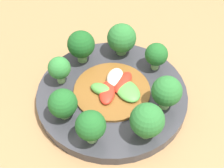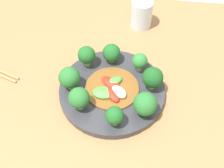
{
  "view_description": "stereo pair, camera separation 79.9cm",
  "coord_description": "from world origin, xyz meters",
  "px_view_note": "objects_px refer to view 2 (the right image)",
  "views": [
    {
      "loc": [
        -0.32,
        0.18,
        1.18
      ],
      "look_at": [
        0.02,
        0.01,
        0.77
      ],
      "focal_mm": 50.0,
      "sensor_mm": 36.0,
      "label": 1
    },
    {
      "loc": [
        0.08,
        -0.48,
        1.4
      ],
      "look_at": [
        0.02,
        0.01,
        0.77
      ],
      "focal_mm": 50.0,
      "sensor_mm": 36.0,
      "label": 2
    }
  ],
  "objects_px": {
    "broccoli_north": "(111,53)",
    "broccoli_west": "(70,77)",
    "broccoli_northeast": "(140,61)",
    "stirfry_center": "(111,89)",
    "plate": "(112,91)",
    "drinking_glass": "(142,14)",
    "broccoli_southeast": "(145,104)",
    "broccoli_southwest": "(79,98)",
    "broccoli_south": "(114,116)",
    "broccoli_northwest": "(87,55)",
    "broccoli_east": "(153,78)"
  },
  "relations": [
    {
      "from": "broccoli_northeast",
      "to": "broccoli_west",
      "type": "bearing_deg",
      "value": -155.98
    },
    {
      "from": "broccoli_southeast",
      "to": "broccoli_west",
      "type": "relative_size",
      "value": 1.01
    },
    {
      "from": "stirfry_center",
      "to": "drinking_glass",
      "type": "height_order",
      "value": "drinking_glass"
    },
    {
      "from": "broccoli_west",
      "to": "broccoli_southeast",
      "type": "bearing_deg",
      "value": -17.69
    },
    {
      "from": "plate",
      "to": "drinking_glass",
      "type": "relative_size",
      "value": 3.07
    },
    {
      "from": "plate",
      "to": "broccoli_east",
      "type": "xyz_separation_m",
      "value": [
        0.1,
        0.02,
        0.05
      ]
    },
    {
      "from": "broccoli_southwest",
      "to": "broccoli_northwest",
      "type": "bearing_deg",
      "value": 92.33
    },
    {
      "from": "broccoli_northwest",
      "to": "broccoli_northeast",
      "type": "distance_m",
      "value": 0.14
    },
    {
      "from": "broccoli_south",
      "to": "broccoli_east",
      "type": "bearing_deg",
      "value": 54.94
    },
    {
      "from": "plate",
      "to": "broccoli_west",
      "type": "height_order",
      "value": "broccoli_west"
    },
    {
      "from": "broccoli_southeast",
      "to": "broccoli_northeast",
      "type": "bearing_deg",
      "value": 98.56
    },
    {
      "from": "broccoli_south",
      "to": "broccoli_southeast",
      "type": "bearing_deg",
      "value": 29.05
    },
    {
      "from": "broccoli_south",
      "to": "broccoli_west",
      "type": "xyz_separation_m",
      "value": [
        -0.13,
        0.1,
        0.0
      ]
    },
    {
      "from": "broccoli_north",
      "to": "drinking_glass",
      "type": "height_order",
      "value": "drinking_glass"
    },
    {
      "from": "broccoli_north",
      "to": "broccoli_west",
      "type": "xyz_separation_m",
      "value": [
        -0.1,
        -0.1,
        0.01
      ]
    },
    {
      "from": "stirfry_center",
      "to": "drinking_glass",
      "type": "relative_size",
      "value": 1.56
    },
    {
      "from": "broccoli_southeast",
      "to": "broccoli_southwest",
      "type": "xyz_separation_m",
      "value": [
        -0.16,
        -0.0,
        0.0
      ]
    },
    {
      "from": "broccoli_southeast",
      "to": "drinking_glass",
      "type": "height_order",
      "value": "drinking_glass"
    },
    {
      "from": "broccoli_west",
      "to": "drinking_glass",
      "type": "height_order",
      "value": "drinking_glass"
    },
    {
      "from": "broccoli_northeast",
      "to": "broccoli_north",
      "type": "distance_m",
      "value": 0.08
    },
    {
      "from": "broccoli_northwest",
      "to": "broccoli_north",
      "type": "height_order",
      "value": "broccoli_northwest"
    },
    {
      "from": "broccoli_south",
      "to": "plate",
      "type": "bearing_deg",
      "value": 99.78
    },
    {
      "from": "broccoli_northeast",
      "to": "broccoli_southwest",
      "type": "height_order",
      "value": "broccoli_southwest"
    },
    {
      "from": "broccoli_southeast",
      "to": "broccoli_northeast",
      "type": "xyz_separation_m",
      "value": [
        -0.02,
        0.14,
        -0.0
      ]
    },
    {
      "from": "broccoli_northeast",
      "to": "broccoli_north",
      "type": "height_order",
      "value": "broccoli_north"
    },
    {
      "from": "broccoli_northwest",
      "to": "drinking_glass",
      "type": "relative_size",
      "value": 0.7
    },
    {
      "from": "plate",
      "to": "stirfry_center",
      "type": "xyz_separation_m",
      "value": [
        -0.0,
        -0.01,
        0.02
      ]
    },
    {
      "from": "broccoli_south",
      "to": "drinking_glass",
      "type": "bearing_deg",
      "value": 83.9
    },
    {
      "from": "broccoli_north",
      "to": "broccoli_southwest",
      "type": "height_order",
      "value": "broccoli_southwest"
    },
    {
      "from": "broccoli_southwest",
      "to": "plate",
      "type": "bearing_deg",
      "value": 42.86
    },
    {
      "from": "broccoli_south",
      "to": "broccoli_northwest",
      "type": "xyz_separation_m",
      "value": [
        -0.1,
        0.18,
        0.0
      ]
    },
    {
      "from": "broccoli_east",
      "to": "plate",
      "type": "bearing_deg",
      "value": -171.14
    },
    {
      "from": "broccoli_south",
      "to": "drinking_glass",
      "type": "xyz_separation_m",
      "value": [
        0.04,
        0.39,
        -0.01
      ]
    },
    {
      "from": "broccoli_northwest",
      "to": "broccoli_north",
      "type": "xyz_separation_m",
      "value": [
        0.06,
        0.02,
        -0.01
      ]
    },
    {
      "from": "broccoli_north",
      "to": "broccoli_southeast",
      "type": "bearing_deg",
      "value": -58.47
    },
    {
      "from": "broccoli_northeast",
      "to": "drinking_glass",
      "type": "bearing_deg",
      "value": 91.87
    },
    {
      "from": "broccoli_northwest",
      "to": "stirfry_center",
      "type": "relative_size",
      "value": 0.45
    },
    {
      "from": "broccoli_east",
      "to": "broccoli_south",
      "type": "xyz_separation_m",
      "value": [
        -0.08,
        -0.12,
        -0.01
      ]
    },
    {
      "from": "broccoli_northeast",
      "to": "drinking_glass",
      "type": "relative_size",
      "value": 0.62
    },
    {
      "from": "broccoli_southwest",
      "to": "broccoli_south",
      "type": "bearing_deg",
      "value": -22.24
    },
    {
      "from": "broccoli_northeast",
      "to": "stirfry_center",
      "type": "xyz_separation_m",
      "value": [
        -0.07,
        -0.08,
        -0.03
      ]
    },
    {
      "from": "broccoli_northwest",
      "to": "broccoli_southwest",
      "type": "relative_size",
      "value": 0.96
    },
    {
      "from": "plate",
      "to": "broccoli_southwest",
      "type": "bearing_deg",
      "value": -137.14
    },
    {
      "from": "broccoli_north",
      "to": "drinking_glass",
      "type": "xyz_separation_m",
      "value": [
        0.07,
        0.18,
        -0.01
      ]
    },
    {
      "from": "broccoli_east",
      "to": "broccoli_southwest",
      "type": "bearing_deg",
      "value": -154.54
    },
    {
      "from": "broccoli_south",
      "to": "broccoli_northwest",
      "type": "bearing_deg",
      "value": 118.07
    },
    {
      "from": "broccoli_north",
      "to": "broccoli_southwest",
      "type": "bearing_deg",
      "value": -109.76
    },
    {
      "from": "broccoli_southeast",
      "to": "broccoli_northwest",
      "type": "bearing_deg",
      "value": 139.41
    },
    {
      "from": "broccoli_southeast",
      "to": "broccoli_north",
      "type": "distance_m",
      "value": 0.19
    },
    {
      "from": "broccoli_south",
      "to": "broccoli_northwest",
      "type": "distance_m",
      "value": 0.2
    }
  ]
}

